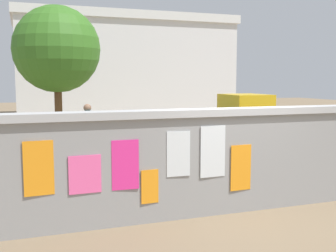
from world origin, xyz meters
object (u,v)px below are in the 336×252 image
(motorcycle, at_px, (41,152))
(bicycle_near, at_px, (241,168))
(person_bystander, at_px, (88,126))
(tree_roadside, at_px, (57,49))
(bicycle_far, at_px, (159,179))
(person_walking, at_px, (300,131))
(auto_rickshaw_truck, at_px, (215,126))

(motorcycle, relative_size, bicycle_near, 1.11)
(person_bystander, height_order, tree_roadside, tree_roadside)
(bicycle_far, xyz_separation_m, person_bystander, (-0.76, 4.11, 0.62))
(motorcycle, distance_m, bicycle_far, 3.87)
(person_walking, xyz_separation_m, person_bystander, (-4.96, 2.91, 0.00))
(tree_roadside, bearing_deg, bicycle_far, -83.92)
(auto_rickshaw_truck, xyz_separation_m, tree_roadside, (-4.04, 6.45, 2.62))
(bicycle_far, bearing_deg, tree_roadside, 96.08)
(auto_rickshaw_truck, xyz_separation_m, bicycle_near, (-0.93, -3.22, -0.54))
(bicycle_near, relative_size, bicycle_far, 0.99)
(motorcycle, xyz_separation_m, person_walking, (6.29, -2.06, 0.52))
(bicycle_far, height_order, person_bystander, person_bystander)
(auto_rickshaw_truck, distance_m, bicycle_near, 3.39)
(bicycle_far, xyz_separation_m, person_walking, (4.21, 1.20, 0.62))
(motorcycle, bearing_deg, bicycle_far, -57.42)
(person_bystander, bearing_deg, bicycle_near, -53.36)
(bicycle_near, distance_m, person_bystander, 4.71)
(auto_rickshaw_truck, bearing_deg, person_walking, -62.50)
(motorcycle, distance_m, tree_roadside, 7.50)
(person_walking, distance_m, person_bystander, 5.75)
(person_bystander, relative_size, tree_roadside, 0.31)
(person_bystander, distance_m, tree_roadside, 6.45)
(auto_rickshaw_truck, relative_size, bicycle_near, 2.16)
(motorcycle, distance_m, person_bystander, 1.66)
(auto_rickshaw_truck, relative_size, person_bystander, 2.24)
(auto_rickshaw_truck, relative_size, bicycle_far, 2.14)
(bicycle_near, relative_size, person_bystander, 1.04)
(person_bystander, xyz_separation_m, tree_roadside, (-0.31, 5.92, 2.53))
(tree_roadside, bearing_deg, bicycle_near, -72.23)
(person_walking, bearing_deg, auto_rickshaw_truck, 117.50)
(motorcycle, height_order, tree_roadside, tree_roadside)
(bicycle_near, bearing_deg, person_walking, 20.99)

